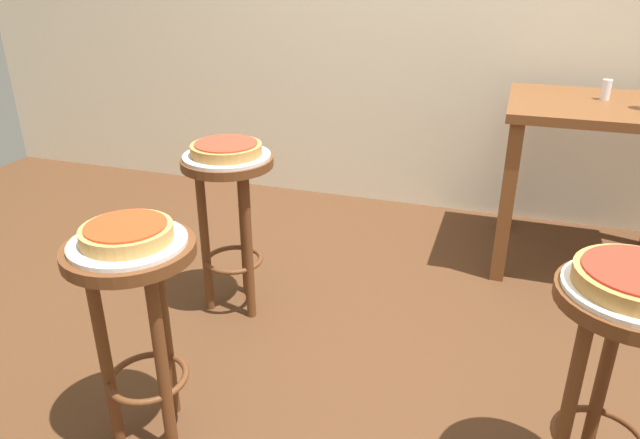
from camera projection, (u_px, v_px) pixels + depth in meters
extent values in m
plane|color=#4C2D19|center=(368.00, 371.00, 2.10)|extent=(6.00, 6.00, 0.00)
cylinder|color=#5B3319|center=(129.00, 250.00, 1.56)|extent=(0.35, 0.35, 0.03)
cylinder|color=#5B3319|center=(165.00, 331.00, 1.79)|extent=(0.04, 0.04, 0.62)
cylinder|color=#5B3319|center=(105.00, 356.00, 1.68)|extent=(0.04, 0.04, 0.62)
cylinder|color=#5B3319|center=(163.00, 370.00, 1.62)|extent=(0.04, 0.04, 0.62)
torus|color=#5B3319|center=(148.00, 377.00, 1.73)|extent=(0.24, 0.24, 0.02)
cylinder|color=silver|center=(128.00, 242.00, 1.55)|extent=(0.31, 0.31, 0.01)
cylinder|color=tan|center=(127.00, 234.00, 1.54)|extent=(0.24, 0.24, 0.04)
cylinder|color=red|center=(126.00, 226.00, 1.53)|extent=(0.21, 0.21, 0.01)
cylinder|color=#5B3319|center=(635.00, 298.00, 1.34)|extent=(0.35, 0.35, 0.03)
cylinder|color=#5B3319|center=(602.00, 383.00, 1.57)|extent=(0.04, 0.04, 0.62)
cylinder|color=#5B3319|center=(567.00, 416.00, 1.46)|extent=(0.04, 0.04, 0.62)
torus|color=#5B3319|center=(599.00, 438.00, 1.51)|extent=(0.24, 0.24, 0.02)
cylinder|color=white|center=(637.00, 290.00, 1.33)|extent=(0.33, 0.33, 0.01)
cylinder|color=#B78442|center=(639.00, 280.00, 1.32)|extent=(0.29, 0.29, 0.04)
cylinder|color=#5B3319|center=(227.00, 162.00, 2.24)|extent=(0.35, 0.35, 0.03)
cylinder|color=#5B3319|center=(244.00, 228.00, 2.47)|extent=(0.04, 0.04, 0.62)
cylinder|color=#5B3319|center=(205.00, 241.00, 2.35)|extent=(0.04, 0.04, 0.62)
cylinder|color=#5B3319|center=(248.00, 248.00, 2.30)|extent=(0.04, 0.04, 0.62)
torus|color=#5B3319|center=(234.00, 259.00, 2.41)|extent=(0.24, 0.24, 0.02)
cylinder|color=silver|center=(227.00, 156.00, 2.23)|extent=(0.33, 0.33, 0.01)
cylinder|color=#B78442|center=(226.00, 149.00, 2.22)|extent=(0.27, 0.27, 0.04)
cylinder|color=#B23823|center=(226.00, 143.00, 2.21)|extent=(0.24, 0.24, 0.01)
cube|color=brown|center=(606.00, 108.00, 2.55)|extent=(0.81, 0.68, 0.04)
cube|color=brown|center=(506.00, 204.00, 2.56)|extent=(0.06, 0.06, 0.73)
cube|color=brown|center=(511.00, 164.00, 3.06)|extent=(0.06, 0.06, 0.73)
cylinder|color=white|center=(606.00, 90.00, 2.58)|extent=(0.04, 0.04, 0.09)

